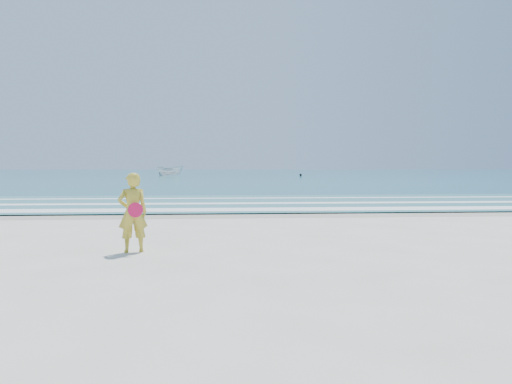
{
  "coord_description": "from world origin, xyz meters",
  "views": [
    {
      "loc": [
        -0.5,
        -7.25,
        1.59
      ],
      "look_at": [
        0.35,
        4.0,
        1.0
      ],
      "focal_mm": 35.0,
      "sensor_mm": 36.0,
      "label": 1
    }
  ],
  "objects": [
    {
      "name": "ground",
      "position": [
        0.0,
        0.0,
        0.0
      ],
      "size": [
        400.0,
        400.0,
        0.0
      ],
      "primitive_type": "plane",
      "color": "silver",
      "rests_on": "ground"
    },
    {
      "name": "wet_sand",
      "position": [
        0.0,
        9.0,
        0.0
      ],
      "size": [
        400.0,
        2.4,
        0.0
      ],
      "primitive_type": "cube",
      "color": "#B2A893",
      "rests_on": "ground"
    },
    {
      "name": "ocean",
      "position": [
        0.0,
        105.0,
        0.02
      ],
      "size": [
        400.0,
        190.0,
        0.04
      ],
      "primitive_type": "cube",
      "color": "#19727F",
      "rests_on": "ground"
    },
    {
      "name": "shallow",
      "position": [
        0.0,
        14.0,
        0.04
      ],
      "size": [
        400.0,
        10.0,
        0.01
      ],
      "primitive_type": "cube",
      "color": "#59B7AD",
      "rests_on": "ocean"
    },
    {
      "name": "foam_near",
      "position": [
        0.0,
        10.3,
        0.05
      ],
      "size": [
        400.0,
        1.4,
        0.01
      ],
      "primitive_type": "cube",
      "color": "white",
      "rests_on": "shallow"
    },
    {
      "name": "foam_mid",
      "position": [
        0.0,
        13.2,
        0.05
      ],
      "size": [
        400.0,
        0.9,
        0.01
      ],
      "primitive_type": "cube",
      "color": "white",
      "rests_on": "shallow"
    },
    {
      "name": "foam_far",
      "position": [
        0.0,
        16.5,
        0.05
      ],
      "size": [
        400.0,
        0.6,
        0.01
      ],
      "primitive_type": "cube",
      "color": "white",
      "rests_on": "shallow"
    },
    {
      "name": "boat",
      "position": [
        -8.24,
        73.53,
        0.84
      ],
      "size": [
        4.25,
        1.94,
        1.59
      ],
      "primitive_type": "imported",
      "rotation": [
        0.0,
        0.0,
        1.47
      ],
      "color": "silver",
      "rests_on": "ocean"
    },
    {
      "name": "buoy",
      "position": [
        11.97,
        67.85,
        0.23
      ],
      "size": [
        0.38,
        0.38,
        0.38
      ],
      "primitive_type": "sphere",
      "color": "black",
      "rests_on": "ocean"
    },
    {
      "name": "woman",
      "position": [
        -2.07,
        2.03,
        0.73
      ],
      "size": [
        0.62,
        0.49,
        1.47
      ],
      "color": "gold",
      "rests_on": "ground"
    }
  ]
}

